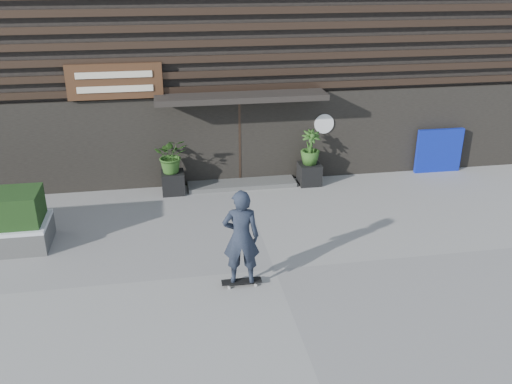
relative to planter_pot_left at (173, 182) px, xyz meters
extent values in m
plane|color=gray|center=(1.90, -4.40, -0.30)|extent=(80.00, 80.00, 0.00)
cube|color=#4C4C4A|center=(1.90, 0.20, -0.24)|extent=(3.00, 0.80, 0.12)
cube|color=black|center=(0.00, 0.00, 0.00)|extent=(0.60, 0.60, 0.60)
imported|color=#2D591E|center=(0.00, 0.00, 0.78)|extent=(0.86, 0.75, 0.96)
cube|color=black|center=(3.80, 0.00, 0.00)|extent=(0.60, 0.60, 0.60)
imported|color=#2D591E|center=(3.80, 0.00, 0.78)|extent=(0.54, 0.54, 0.96)
cube|color=#0B1B98|center=(7.82, 0.30, 0.36)|extent=(1.40, 0.13, 1.31)
cube|color=black|center=(1.90, 5.60, 3.70)|extent=(18.00, 10.00, 8.00)
cube|color=black|center=(1.90, 0.54, 0.95)|extent=(18.00, 0.12, 2.50)
cube|color=#38281E|center=(1.90, 0.48, 2.40)|extent=(17.60, 0.08, 0.18)
cube|color=#38281E|center=(1.90, 0.48, 2.79)|extent=(17.60, 0.08, 0.18)
cube|color=#38281E|center=(1.90, 0.48, 3.18)|extent=(17.60, 0.08, 0.18)
cube|color=#38281E|center=(1.90, 0.48, 3.58)|extent=(17.60, 0.08, 0.18)
cube|color=#38281E|center=(1.90, 0.48, 3.97)|extent=(17.60, 0.08, 0.18)
cube|color=#38281E|center=(1.90, 0.48, 4.36)|extent=(17.60, 0.08, 0.18)
cube|color=black|center=(1.90, 0.10, 2.25)|extent=(4.50, 1.00, 0.15)
cube|color=black|center=(1.90, 0.70, 0.85)|extent=(2.40, 0.30, 2.30)
cube|color=#38281E|center=(1.90, 0.52, 0.85)|extent=(0.06, 0.10, 2.30)
cube|color=#472B19|center=(-1.30, 0.40, 2.70)|extent=(2.40, 0.10, 0.90)
cube|color=beige|center=(-1.30, 0.33, 2.88)|extent=(1.90, 0.02, 0.16)
cube|color=beige|center=(-1.30, 0.33, 2.52)|extent=(1.90, 0.02, 0.16)
cylinder|color=white|center=(4.30, 0.46, 1.30)|extent=(0.56, 0.03, 0.56)
cube|color=black|center=(1.15, -4.85, -0.21)|extent=(0.78, 0.20, 0.02)
cylinder|color=#B4B4AF|center=(0.89, -4.95, -0.27)|extent=(0.06, 0.03, 0.06)
cylinder|color=beige|center=(0.89, -4.75, -0.27)|extent=(0.06, 0.03, 0.06)
cylinder|color=#AEADA9|center=(1.41, -4.95, -0.27)|extent=(0.06, 0.03, 0.06)
cylinder|color=#A2A29D|center=(1.41, -4.75, -0.27)|extent=(0.06, 0.03, 0.06)
imported|color=#1B2231|center=(1.15, -4.85, 0.75)|extent=(0.75, 0.54, 1.90)
camera|label=1|loc=(-0.12, -13.81, 5.52)|focal=38.17mm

